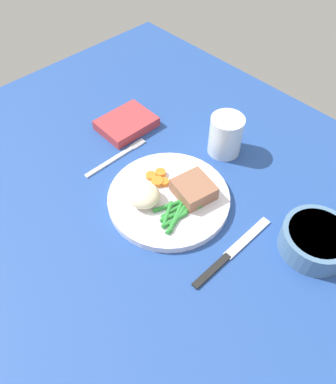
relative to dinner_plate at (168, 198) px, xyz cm
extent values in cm
cube|color=#234793|center=(0.21, 2.69, -1.80)|extent=(120.00, 90.00, 2.00)
cylinder|color=white|center=(0.00, 0.00, 0.00)|extent=(24.71, 24.71, 1.60)
cube|color=#936047|center=(3.34, 3.89, 2.34)|extent=(8.53, 8.28, 3.08)
ellipsoid|color=beige|center=(-2.22, -4.45, 2.64)|extent=(6.66, 6.28, 3.68)
cylinder|color=orange|center=(-5.13, 2.64, 1.32)|extent=(2.20, 2.20, 1.04)
cylinder|color=orange|center=(-3.81, 0.58, 1.33)|extent=(2.56, 2.56, 1.05)
cylinder|color=orange|center=(-6.00, 0.75, 1.24)|extent=(2.14, 2.14, 0.89)
cylinder|color=orange|center=(-2.80, 1.58, 1.26)|extent=(2.00, 2.00, 0.91)
cylinder|color=#2D8C38|center=(5.13, -1.17, 1.16)|extent=(3.74, 7.79, 0.72)
cylinder|color=#2D8C38|center=(5.46, -3.48, 1.21)|extent=(1.70, 5.87, 0.82)
cylinder|color=#2D8C38|center=(5.10, -2.61, 1.24)|extent=(4.16, 7.13, 0.87)
cylinder|color=#2D8C38|center=(5.63, -2.65, 1.18)|extent=(2.66, 7.96, 0.76)
cylinder|color=#2D8C38|center=(5.56, -1.43, 1.17)|extent=(0.90, 7.16, 0.74)
cylinder|color=#2D8C38|center=(3.62, -3.59, 1.23)|extent=(3.90, 5.64, 0.87)
cylinder|color=#2D8C38|center=(2.20, -2.10, 1.22)|extent=(3.00, 6.13, 0.84)
cylinder|color=#2D8C38|center=(4.47, -2.97, 1.15)|extent=(2.18, 5.52, 0.69)
cylinder|color=#2D8C38|center=(5.67, -3.28, 1.24)|extent=(3.00, 7.07, 0.88)
cylinder|color=#2D8C38|center=(3.61, -1.70, 1.14)|extent=(1.43, 6.39, 0.68)
cube|color=silver|center=(-16.77, -2.00, -0.60)|extent=(1.00, 13.00, 0.40)
cube|color=silver|center=(-17.37, 6.30, -0.60)|extent=(0.24, 3.60, 0.40)
cube|color=silver|center=(-16.97, 6.30, -0.60)|extent=(0.24, 3.60, 0.40)
cube|color=silver|center=(-16.57, 6.30, -0.60)|extent=(0.24, 3.60, 0.40)
cube|color=silver|center=(-16.17, 6.30, -0.60)|extent=(0.24, 3.60, 0.40)
cube|color=black|center=(17.03, -5.50, -0.60)|extent=(1.30, 9.00, 0.64)
cube|color=silver|center=(17.03, 4.50, -0.60)|extent=(1.70, 12.00, 0.40)
cylinder|color=silver|center=(-1.85, 19.28, 3.78)|extent=(7.41, 7.41, 9.16)
cylinder|color=silver|center=(-1.85, 19.28, 1.05)|extent=(6.82, 6.82, 3.70)
cylinder|color=#4C7299|center=(26.49, 11.58, 1.68)|extent=(12.65, 12.65, 4.95)
cylinder|color=beige|center=(26.49, 11.58, 2.79)|extent=(10.75, 10.75, 2.72)
cube|color=#B2383D|center=(-23.34, 8.38, 0.38)|extent=(10.23, 12.94, 2.36)
camera|label=1|loc=(34.81, -33.09, 59.60)|focal=35.30mm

